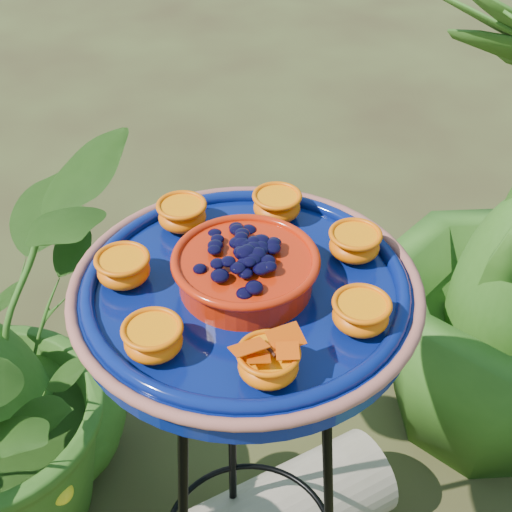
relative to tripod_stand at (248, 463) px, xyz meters
name	(u,v)px	position (x,y,z in m)	size (l,w,h in m)	color
tripod_stand	(248,463)	(0.00, 0.00, 0.00)	(0.35, 0.36, 0.86)	black
feeder_dish	(246,287)	(0.00, 0.00, 0.38)	(0.49, 0.49, 0.10)	#071458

